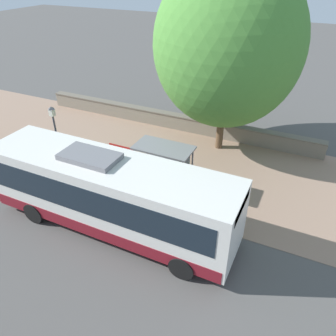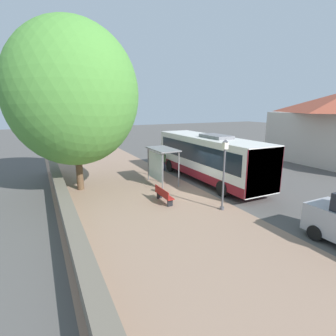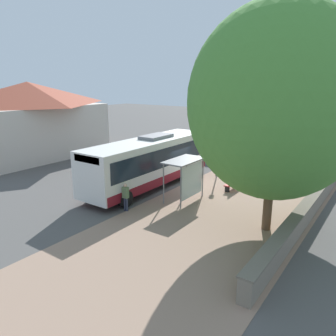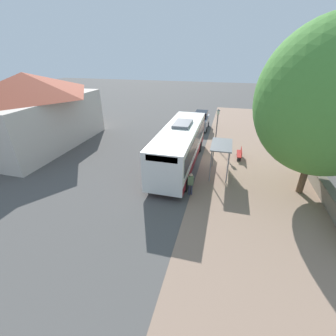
{
  "view_description": "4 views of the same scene",
  "coord_description": "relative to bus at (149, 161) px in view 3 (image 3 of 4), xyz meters",
  "views": [
    {
      "loc": [
        10.46,
        8.73,
        10.04
      ],
      "look_at": [
        -0.12,
        3.73,
        2.52
      ],
      "focal_mm": 35.0,
      "sensor_mm": 36.0,
      "label": 1
    },
    {
      "loc": [
        -9.41,
        -13.65,
        5.44
      ],
      "look_at": [
        -0.9,
        3.45,
        0.91
      ],
      "focal_mm": 28.0,
      "sensor_mm": 36.0,
      "label": 2
    },
    {
      "loc": [
        -11.78,
        18.79,
        7.1
      ],
      "look_at": [
        -0.5,
        2.79,
        1.85
      ],
      "focal_mm": 35.0,
      "sensor_mm": 36.0,
      "label": 3
    },
    {
      "loc": [
        -1.77,
        18.8,
        8.57
      ],
      "look_at": [
        1.78,
        5.36,
        1.4
      ],
      "focal_mm": 24.0,
      "sensor_mm": 36.0,
      "label": 4
    }
  ],
  "objects": [
    {
      "name": "ground_plane",
      "position": [
        -1.67,
        -1.92,
        -1.81
      ],
      "size": [
        120.0,
        120.0,
        0.0
      ],
      "primitive_type": "plane",
      "color": "#514F4C",
      "rests_on": "ground"
    },
    {
      "name": "sidewalk_plaza",
      "position": [
        -6.17,
        -1.92,
        -1.8
      ],
      "size": [
        9.0,
        44.0,
        0.02
      ],
      "color": "#937560",
      "rests_on": "ground"
    },
    {
      "name": "stone_wall",
      "position": [
        -10.22,
        -1.92,
        -1.28
      ],
      "size": [
        0.6,
        20.0,
        1.05
      ],
      "color": "slate",
      "rests_on": "ground"
    },
    {
      "name": "background_building",
      "position": [
        15.06,
        -1.01,
        1.77
      ],
      "size": [
        8.48,
        13.14,
        6.99
      ],
      "color": "beige",
      "rests_on": "ground"
    },
    {
      "name": "bus",
      "position": [
        0.0,
        0.0,
        0.0
      ],
      "size": [
        2.78,
        10.82,
        3.5
      ],
      "color": "silver",
      "rests_on": "ground"
    },
    {
      "name": "bus_shelter",
      "position": [
        -3.47,
        0.85,
        0.25
      ],
      "size": [
        1.51,
        2.81,
        2.54
      ],
      "color": "slate",
      "rests_on": "ground"
    },
    {
      "name": "pedestrian",
      "position": [
        -1.64,
        4.21,
        -0.86
      ],
      "size": [
        0.34,
        0.22,
        1.63
      ],
      "color": "#2D3347",
      "rests_on": "ground"
    },
    {
      "name": "bench",
      "position": [
        -4.96,
        -2.69,
        -1.33
      ],
      "size": [
        0.4,
        1.77,
        0.88
      ],
      "color": "maroon",
      "rests_on": "ground"
    },
    {
      "name": "street_lamp_near",
      "position": [
        -2.6,
        -5.05,
        0.46
      ],
      "size": [
        0.28,
        0.28,
        3.8
      ],
      "color": "#4C4C51",
      "rests_on": "ground"
    },
    {
      "name": "shade_tree",
      "position": [
        -8.86,
        1.98,
        4.33
      ],
      "size": [
        7.99,
        7.99,
        10.54
      ],
      "color": "brown",
      "rests_on": "ground"
    },
    {
      "name": "parked_car_behind_bus",
      "position": [
        -0.38,
        -10.7,
        -0.78
      ],
      "size": [
        1.83,
        3.96,
        2.16
      ],
      "color": "#9EA0A8",
      "rests_on": "ground"
    }
  ]
}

